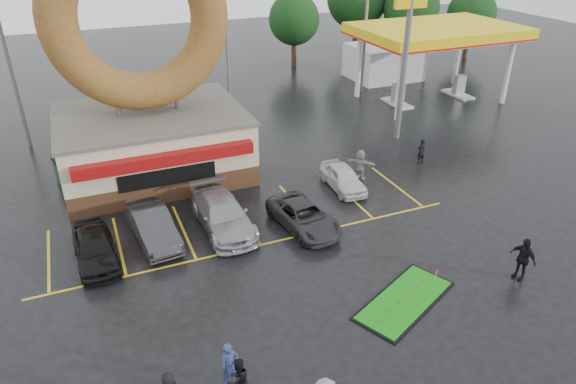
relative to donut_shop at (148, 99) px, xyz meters
name	(u,v)px	position (x,y,z in m)	size (l,w,h in m)	color
ground	(289,289)	(3.00, -12.97, -4.46)	(120.00, 120.00, 0.00)	black
donut_shop	(148,99)	(0.00, 0.00, 0.00)	(10.20, 8.70, 13.50)	#472B19
gas_station	(412,47)	(23.00, 7.97, -0.77)	(12.30, 13.65, 5.90)	silver
shell_sign	(408,26)	(16.00, -0.97, 2.91)	(2.20, 0.36, 10.60)	slate
streetlight_left	(12,75)	(-7.00, 6.95, 0.32)	(0.40, 2.21, 9.00)	slate
streetlight_mid	(228,51)	(7.00, 7.95, 0.32)	(0.40, 2.21, 9.00)	slate
streetlight_right	(366,35)	(19.00, 8.95, 0.32)	(0.40, 2.21, 9.00)	slate
tree_far_a	(411,8)	(29.00, 17.03, 0.72)	(5.60, 5.60, 8.00)	#332114
tree_far_b	(471,14)	(35.00, 15.03, 0.07)	(4.90, 4.90, 7.00)	#332114
tree_far_d	(294,19)	(17.00, 19.03, 0.07)	(4.90, 4.90, 7.00)	#332114
car_black	(95,248)	(-4.01, -8.00, -3.75)	(1.68, 4.18, 1.43)	black
car_dgrey	(153,226)	(-1.41, -7.27, -3.72)	(1.58, 4.52, 1.49)	#2D2D2F
car_silver	(223,214)	(1.86, -7.49, -3.70)	(2.15, 5.28, 1.53)	#97979C
car_grey	(304,217)	(5.43, -8.97, -3.84)	(2.07, 4.49, 1.25)	#2E2F31
car_white	(343,178)	(9.13, -6.06, -3.82)	(1.51, 3.76, 1.28)	silver
person_blue	(230,365)	(-0.60, -16.67, -3.63)	(0.61, 0.40, 1.67)	navy
person_blackjkt	(238,380)	(-0.53, -17.33, -3.65)	(0.79, 0.62, 1.63)	black
person_cameraman	(523,258)	(12.10, -15.99, -3.50)	(1.13, 0.47, 1.93)	black
person_walker_near	(360,165)	(10.56, -5.42, -3.57)	(1.65, 0.53, 1.78)	gray
person_walker_far	(421,151)	(15.02, -5.00, -3.67)	(0.58, 0.38, 1.59)	black
dumpster	(74,169)	(-4.50, 0.75, -3.81)	(1.80, 1.20, 1.30)	#1A4522
putting_green	(404,300)	(6.87, -15.42, -4.43)	(5.01, 3.76, 0.58)	black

